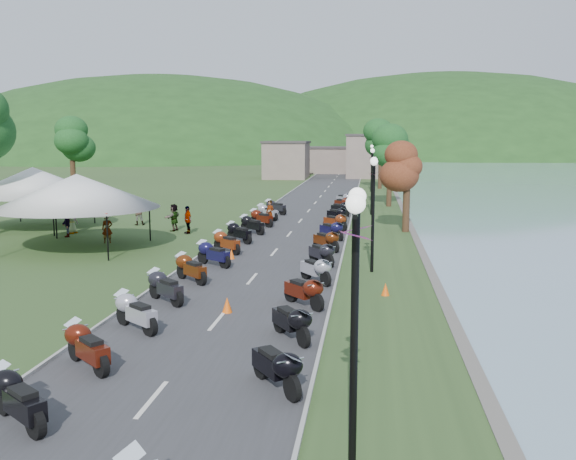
{
  "coord_description": "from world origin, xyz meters",
  "views": [
    {
      "loc": [
        4.82,
        -8.61,
        5.95
      ],
      "look_at": [
        0.81,
        21.34,
        1.3
      ],
      "focal_mm": 38.0,
      "sensor_mm": 36.0,
      "label": 1
    }
  ],
  "objects_px": {
    "pedestrian_c": "(67,237)",
    "pedestrian_b": "(138,225)",
    "pedestrian_a": "(108,243)",
    "streetlamp_near": "(354,337)",
    "vendor_tent_main": "(78,212)"
  },
  "relations": [
    {
      "from": "pedestrian_c",
      "to": "pedestrian_b",
      "type": "bearing_deg",
      "value": 117.18
    },
    {
      "from": "vendor_tent_main",
      "to": "pedestrian_a",
      "type": "bearing_deg",
      "value": 68.76
    },
    {
      "from": "pedestrian_b",
      "to": "streetlamp_near",
      "type": "bearing_deg",
      "value": 97.9
    },
    {
      "from": "pedestrian_b",
      "to": "pedestrian_c",
      "type": "height_order",
      "value": "pedestrian_c"
    },
    {
      "from": "vendor_tent_main",
      "to": "pedestrian_a",
      "type": "height_order",
      "value": "vendor_tent_main"
    },
    {
      "from": "pedestrian_b",
      "to": "pedestrian_c",
      "type": "bearing_deg",
      "value": 45.91
    },
    {
      "from": "streetlamp_near",
      "to": "pedestrian_a",
      "type": "height_order",
      "value": "streetlamp_near"
    },
    {
      "from": "vendor_tent_main",
      "to": "pedestrian_a",
      "type": "relative_size",
      "value": 3.58
    },
    {
      "from": "vendor_tent_main",
      "to": "pedestrian_c",
      "type": "bearing_deg",
      "value": 126.62
    },
    {
      "from": "streetlamp_near",
      "to": "pedestrian_b",
      "type": "distance_m",
      "value": 32.85
    },
    {
      "from": "streetlamp_near",
      "to": "pedestrian_c",
      "type": "xyz_separation_m",
      "value": [
        -17.7,
        23.62,
        -2.5
      ]
    },
    {
      "from": "pedestrian_b",
      "to": "pedestrian_a",
      "type": "bearing_deg",
      "value": 77.48
    },
    {
      "from": "streetlamp_near",
      "to": "vendor_tent_main",
      "type": "height_order",
      "value": "streetlamp_near"
    },
    {
      "from": "streetlamp_near",
      "to": "vendor_tent_main",
      "type": "relative_size",
      "value": 0.87
    },
    {
      "from": "pedestrian_a",
      "to": "pedestrian_c",
      "type": "bearing_deg",
      "value": 129.76
    }
  ]
}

